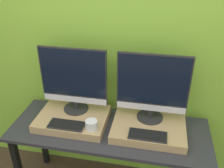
# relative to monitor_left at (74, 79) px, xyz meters

# --- Properties ---
(wall_back) EXTENTS (8.00, 0.04, 2.60)m
(wall_back) POSITION_rel_monitor_left_xyz_m (0.33, 0.24, 0.15)
(wall_back) COLOR #8CC638
(wall_back) RESTS_ON ground_plane
(workbench) EXTENTS (1.65, 0.60, 0.78)m
(workbench) POSITION_rel_monitor_left_xyz_m (0.33, -0.13, -0.46)
(workbench) COLOR #2D2D33
(workbench) RESTS_ON ground_plane
(wooden_riser_left) EXTENTS (0.59, 0.43, 0.07)m
(wooden_riser_left) POSITION_rel_monitor_left_xyz_m (0.00, -0.10, -0.34)
(wooden_riser_left) COLOR tan
(wooden_riser_left) RESTS_ON workbench
(monitor_left) EXTENTS (0.57, 0.22, 0.57)m
(monitor_left) POSITION_rel_monitor_left_xyz_m (0.00, 0.00, 0.00)
(monitor_left) COLOR #282828
(monitor_left) RESTS_ON wooden_riser_left
(keyboard_left) EXTENTS (0.29, 0.13, 0.01)m
(keyboard_left) POSITION_rel_monitor_left_xyz_m (0.00, -0.24, -0.29)
(keyboard_left) COLOR #2D2D2D
(keyboard_left) RESTS_ON wooden_riser_left
(mug) EXTENTS (0.09, 0.09, 0.08)m
(mug) POSITION_rel_monitor_left_xyz_m (0.21, -0.24, -0.26)
(mug) COLOR white
(mug) RESTS_ON wooden_riser_left
(wooden_riser_right) EXTENTS (0.59, 0.43, 0.07)m
(wooden_riser_right) POSITION_rel_monitor_left_xyz_m (0.65, -0.10, -0.34)
(wooden_riser_right) COLOR tan
(wooden_riser_right) RESTS_ON workbench
(monitor_right) EXTENTS (0.57, 0.22, 0.57)m
(monitor_right) POSITION_rel_monitor_left_xyz_m (0.65, 0.00, 0.00)
(monitor_right) COLOR #282828
(monitor_right) RESTS_ON wooden_riser_right
(keyboard_right) EXTENTS (0.29, 0.13, 0.01)m
(keyboard_right) POSITION_rel_monitor_left_xyz_m (0.65, -0.24, -0.29)
(keyboard_right) COLOR #2D2D2D
(keyboard_right) RESTS_ON wooden_riser_right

